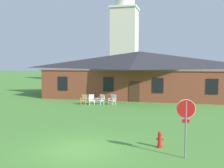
% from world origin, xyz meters
% --- Properties ---
extents(ground_plane, '(200.00, 200.00, 0.00)m').
position_xyz_m(ground_plane, '(0.00, 0.00, 0.00)').
color(ground_plane, '#477F33').
extents(brick_building, '(21.49, 10.40, 5.38)m').
position_xyz_m(brick_building, '(0.00, 20.74, 2.74)').
color(brick_building, brown).
rests_on(brick_building, ground).
extents(dome_tower, '(5.18, 5.18, 20.35)m').
position_xyz_m(dome_tower, '(-5.68, 40.64, 9.35)').
color(dome_tower, beige).
rests_on(dome_tower, ground).
extents(stop_sign, '(0.80, 0.12, 2.54)m').
position_xyz_m(stop_sign, '(4.84, -0.00, 1.80)').
color(stop_sign, slate).
rests_on(stop_sign, ground).
extents(lawn_chair_by_porch, '(0.66, 0.69, 0.96)m').
position_xyz_m(lawn_chair_by_porch, '(-4.27, 12.87, 0.50)').
color(lawn_chair_by_porch, tan).
rests_on(lawn_chair_by_porch, ground).
extents(lawn_chair_near_door, '(0.81, 0.85, 0.96)m').
position_xyz_m(lawn_chair_near_door, '(-3.59, 13.08, 0.50)').
color(lawn_chair_near_door, silver).
rests_on(lawn_chair_near_door, ground).
extents(lawn_chair_left_end, '(0.82, 0.85, 0.96)m').
position_xyz_m(lawn_chair_left_end, '(-2.69, 13.30, 0.50)').
color(lawn_chair_left_end, silver).
rests_on(lawn_chair_left_end, ground).
extents(lawn_chair_middle, '(0.76, 0.81, 0.96)m').
position_xyz_m(lawn_chair_middle, '(-1.58, 13.50, 0.50)').
color(lawn_chair_middle, silver).
rests_on(lawn_chair_middle, ground).
extents(fire_hydrant, '(0.36, 0.28, 0.79)m').
position_xyz_m(fire_hydrant, '(3.70, 1.21, 0.38)').
color(fire_hydrant, red).
rests_on(fire_hydrant, ground).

